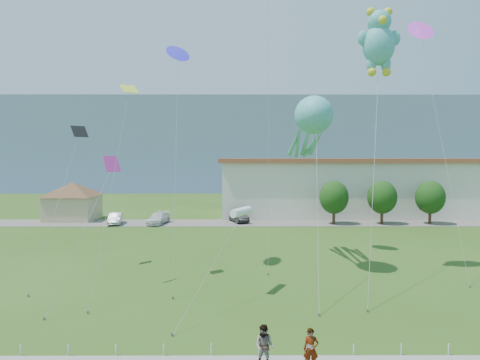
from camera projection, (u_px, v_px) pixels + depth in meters
name	position (u px, v px, depth m)	size (l,w,h in m)	color
ground	(279.00, 342.00, 19.27)	(160.00, 160.00, 0.00)	#2B4914
parking_strip	(253.00, 223.00, 54.22)	(70.00, 6.00, 0.06)	#59544C
hill_ridge	(244.00, 145.00, 138.45)	(160.00, 50.00, 25.00)	slate
pavilion	(73.00, 197.00, 56.98)	(9.20, 9.20, 5.00)	tan
warehouse	(427.00, 186.00, 63.07)	(61.00, 15.00, 8.20)	beige
rope_fence	(282.00, 350.00, 17.96)	(26.05, 0.05, 0.50)	white
tree_near	(334.00, 197.00, 53.07)	(3.60, 3.60, 5.47)	#3F2B19
tree_mid	(382.00, 197.00, 53.09)	(3.60, 3.60, 5.47)	#3F2B19
tree_far	(430.00, 197.00, 53.11)	(3.60, 3.60, 5.47)	#3F2B19
pedestrian_left	(311.00, 349.00, 16.52)	(0.59, 0.39, 1.62)	gray
pedestrian_right	(265.00, 346.00, 16.74)	(0.81, 0.63, 1.67)	gray
parked_car_silver	(115.00, 218.00, 53.17)	(1.47, 4.21, 1.39)	#B0B1B7
parked_car_white	(158.00, 218.00, 53.40)	(1.92, 4.73, 1.37)	silver
parked_car_black	(238.00, 216.00, 54.80)	(1.52, 4.36, 1.44)	black
octopus_kite	(311.00, 126.00, 31.96)	(2.75, 15.48, 12.77)	teal
teddy_bear_kite	(379.00, 40.00, 30.80)	(4.78, 9.72, 19.10)	teal
small_kite_purple	(422.00, 35.00, 35.50)	(1.80, 10.13, 19.68)	#B22FBD
small_kite_white	(241.00, 212.00, 26.19)	(3.56, 7.76, 5.44)	white
small_kite_yellow	(125.00, 112.00, 28.28)	(1.31, 7.63, 13.42)	#BCDD34
small_kite_pink	(106.00, 177.00, 27.01)	(2.46, 6.83, 8.35)	#EF35AE
small_kite_black	(75.00, 147.00, 31.47)	(1.29, 7.97, 10.73)	black
small_kite_blue	(178.00, 58.00, 31.58)	(1.80, 8.17, 16.77)	#2C27DD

